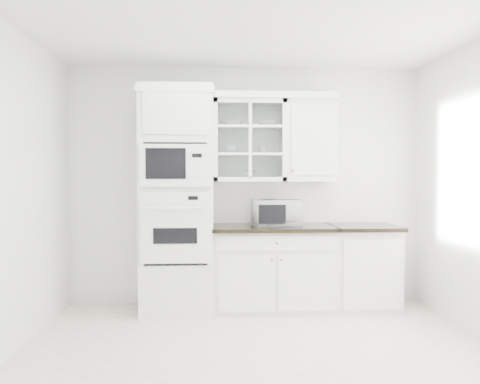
{
  "coord_description": "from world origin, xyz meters",
  "views": [
    {
      "loc": [
        -0.34,
        -3.62,
        1.46
      ],
      "look_at": [
        -0.1,
        1.05,
        1.3
      ],
      "focal_mm": 35.0,
      "sensor_mm": 36.0,
      "label": 1
    }
  ],
  "objects": [
    {
      "name": "upper_cabinet_solid",
      "position": [
        0.71,
        1.58,
        1.85
      ],
      "size": [
        0.55,
        0.33,
        0.9
      ],
      "primitive_type": "cube",
      "color": "white",
      "rests_on": "room_shell"
    },
    {
      "name": "bowl_a",
      "position": [
        -0.16,
        1.57,
        2.04
      ],
      "size": [
        0.25,
        0.25,
        0.06
      ],
      "primitive_type": "imported",
      "rotation": [
        0.0,
        0.0,
        -0.1
      ],
      "color": "white",
      "rests_on": "upper_cabinet_glass"
    },
    {
      "name": "crown_molding",
      "position": [
        -0.07,
        1.56,
        2.33
      ],
      "size": [
        2.14,
        0.38,
        0.07
      ],
      "primitive_type": "cube",
      "color": "white",
      "rests_on": "room_shell"
    },
    {
      "name": "upper_cabinet_glass",
      "position": [
        0.03,
        1.58,
        1.85
      ],
      "size": [
        0.8,
        0.33,
        0.9
      ],
      "color": "white",
      "rests_on": "room_shell"
    },
    {
      "name": "room_shell",
      "position": [
        0.0,
        0.43,
        1.78
      ],
      "size": [
        4.0,
        3.5,
        2.7
      ],
      "color": "white",
      "rests_on": "ground"
    },
    {
      "name": "extra_base_cabinet",
      "position": [
        1.28,
        1.45,
        0.46
      ],
      "size": [
        0.72,
        0.67,
        0.92
      ],
      "color": "white",
      "rests_on": "ground"
    },
    {
      "name": "oven_column",
      "position": [
        -0.75,
        1.42,
        1.2
      ],
      "size": [
        0.76,
        0.68,
        2.4
      ],
      "color": "white",
      "rests_on": "ground"
    },
    {
      "name": "ground",
      "position": [
        0.0,
        0.0,
        0.01
      ],
      "size": [
        4.0,
        3.5,
        0.01
      ],
      "primitive_type": "cube",
      "color": "beige",
      "rests_on": "ground"
    },
    {
      "name": "cup_b",
      "position": [
        0.18,
        1.57,
        1.75
      ],
      "size": [
        0.09,
        0.09,
        0.08
      ],
      "primitive_type": "imported",
      "rotation": [
        0.0,
        0.0,
        0.05
      ],
      "color": "white",
      "rests_on": "upper_cabinet_glass"
    },
    {
      "name": "cup_a",
      "position": [
        -0.17,
        1.6,
        1.76
      ],
      "size": [
        0.13,
        0.13,
        0.09
      ],
      "primitive_type": "imported",
      "rotation": [
        0.0,
        0.0,
        0.11
      ],
      "color": "white",
      "rests_on": "upper_cabinet_glass"
    },
    {
      "name": "base_cabinet_run",
      "position": [
        0.28,
        1.45,
        0.46
      ],
      "size": [
        1.32,
        0.67,
        0.92
      ],
      "color": "white",
      "rests_on": "ground"
    },
    {
      "name": "bowl_b",
      "position": [
        0.24,
        1.6,
        2.04
      ],
      "size": [
        0.26,
        0.26,
        0.06
      ],
      "primitive_type": "imported",
      "rotation": [
        0.0,
        0.0,
        0.35
      ],
      "color": "white",
      "rests_on": "upper_cabinet_glass"
    },
    {
      "name": "countertop_microwave",
      "position": [
        0.31,
        1.42,
        1.06
      ],
      "size": [
        0.54,
        0.47,
        0.29
      ],
      "primitive_type": "imported",
      "rotation": [
        0.0,
        0.0,
        3.28
      ],
      "color": "white",
      "rests_on": "base_cabinet_run"
    }
  ]
}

